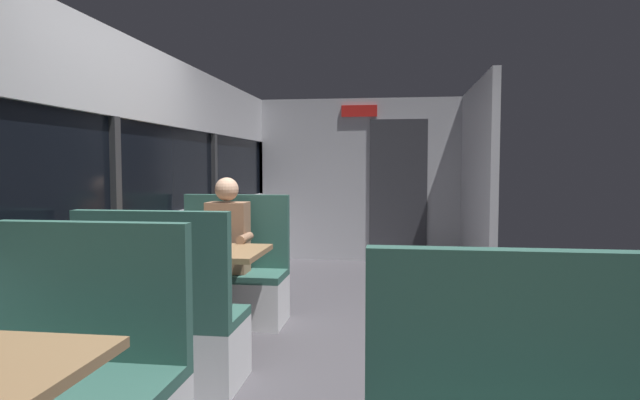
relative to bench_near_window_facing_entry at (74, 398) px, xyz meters
The scene contains 10 objects.
ground_plane 1.69m from the bench_near_window_facing_entry, 57.23° to the left, with size 3.30×9.20×0.02m, color #423F44.
carriage_window_panel_left 1.69m from the bench_near_window_facing_entry, 111.80° to the left, with size 0.09×8.48×2.30m.
carriage_end_bulkhead 5.72m from the bench_near_window_facing_entry, 80.31° to the left, with size 2.90×0.11×2.30m.
carriage_aisle_panel_right 5.04m from the bench_near_window_facing_entry, 61.89° to the left, with size 0.08×2.40×2.30m, color #B2B2B7.
bench_near_window_facing_entry is the anchor object (origin of this frame).
dining_table_mid_window 1.69m from the bench_near_window_facing_entry, 90.00° to the left, with size 0.90×0.70×0.74m.
bench_mid_window_facing_end 0.96m from the bench_near_window_facing_entry, 90.00° to the left, with size 0.95×0.50×1.10m.
bench_mid_window_facing_entry 2.36m from the bench_near_window_facing_entry, 90.00° to the left, with size 0.95×0.50×1.10m.
seated_passenger 2.30m from the bench_near_window_facing_entry, 90.00° to the left, with size 0.47×0.55×1.26m.
coffee_cup_secondary 1.71m from the bench_near_window_facing_entry, 96.43° to the left, with size 0.07×0.07×0.09m.
Camera 1 is at (0.51, -3.59, 1.36)m, focal length 30.72 mm.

